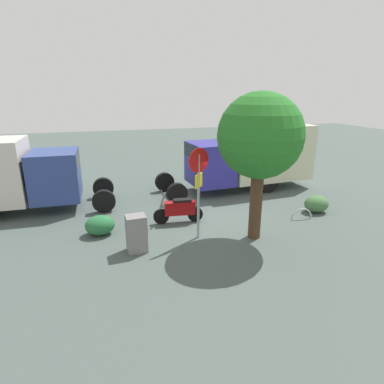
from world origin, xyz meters
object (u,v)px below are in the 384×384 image
box_truck_far (1,173)px  motorcycle (179,209)px  stop_sign (199,180)px  bike_rack_hoop (301,219)px  utility_cabinet (136,234)px  box_truck_near (250,155)px  street_tree (260,137)px

box_truck_far → motorcycle: box_truck_far is taller
motorcycle → stop_sign: size_ratio=0.61×
motorcycle → bike_rack_hoop: bearing=173.9°
motorcycle → stop_sign: stop_sign is taller
box_truck_far → bike_rack_hoop: 11.53m
utility_cabinet → bike_rack_hoop: bearing=-172.9°
box_truck_near → street_tree: size_ratio=1.64×
box_truck_near → bike_rack_hoop: box_truck_near is taller
motorcycle → utility_cabinet: 2.48m
box_truck_near → box_truck_far: 10.63m
box_truck_far → utility_cabinet: bearing=-44.8°
stop_sign → box_truck_far: bearing=-33.2°
bike_rack_hoop → street_tree: bearing=20.2°
motorcycle → street_tree: street_tree is taller
stop_sign → street_tree: size_ratio=0.64×
box_truck_far → bike_rack_hoop: (-10.74, 3.86, -1.60)m
stop_sign → street_tree: street_tree is taller
utility_cabinet → box_truck_near: bearing=-140.8°
street_tree → bike_rack_hoop: (-2.44, -0.90, -3.27)m
box_truck_near → utility_cabinet: bearing=35.1°
box_truck_near → bike_rack_hoop: size_ratio=8.89×
stop_sign → bike_rack_hoop: (-4.21, -0.43, -1.97)m
box_truck_far → utility_cabinet: 6.54m
box_truck_near → utility_cabinet: size_ratio=6.69×
box_truck_far → utility_cabinet: size_ratio=6.19×
street_tree → motorcycle: bearing=-42.4°
motorcycle → utility_cabinet: size_ratio=1.60×
street_tree → utility_cabinet: street_tree is taller
utility_cabinet → bike_rack_hoop: 6.31m
box_truck_near → motorcycle: bearing=32.5°
bike_rack_hoop → utility_cabinet: bearing=7.1°
box_truck_far → stop_sign: 7.82m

